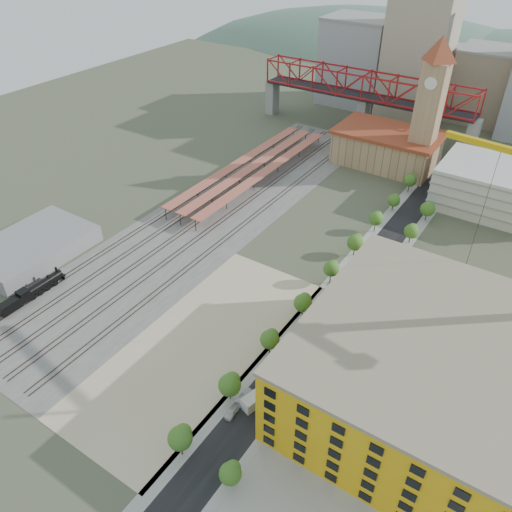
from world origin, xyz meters
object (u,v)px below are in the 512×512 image
Objects in this scene: construction_building at (423,370)px; site_trailer_a at (262,394)px; clock_tower at (431,96)px; site_trailer_c at (311,334)px; site_trailer_d at (332,307)px; locomotive at (34,291)px; site_trailer_b at (273,382)px; car_0 at (232,412)px.

site_trailer_a is (-26.00, -16.40, -8.07)m from construction_building.
clock_tower reaches higher than site_trailer_c.
site_trailer_d is at bearing -84.62° from clock_tower.
site_trailer_c is at bearing -88.90° from site_trailer_d.
locomotive reaches higher than site_trailer_b.
clock_tower is at bearing 96.48° from site_trailer_d.
locomotive reaches higher than site_trailer_d.
site_trailer_b is at bearing -88.90° from site_trailer_d.
clock_tower is 137.28m from locomotive.
site_trailer_c is at bearing 78.79° from car_0.
locomotive is 63.02m from car_0.
site_trailer_c is 10.87m from site_trailer_d.
site_trailer_a is 7.11m from car_0.
clock_tower reaches higher than construction_building.
locomotive is at bearing -149.92° from site_trailer_d.
site_trailer_a is at bearing -88.90° from site_trailer_d.
site_trailer_a is at bearing -86.07° from clock_tower.
site_trailer_d reaches higher than site_trailer_b.
site_trailer_c is 0.91× the size of site_trailer_d.
site_trailer_b is 16.68m from site_trailer_c.
site_trailer_d is at bearing 93.98° from site_trailer_b.
locomotive is 4.63× the size of car_0.
construction_building is at bearing 13.15° from locomotive.
site_trailer_d is (0.00, 31.46, 0.07)m from site_trailer_a.
locomotive is at bearing -147.19° from site_trailer_c.
car_0 is (-3.00, -27.00, -0.56)m from site_trailer_c.
site_trailer_a is at bearing -78.45° from site_trailer_c.
site_trailer_a reaches higher than car_0.
construction_building is 12.02× the size of car_0.
clock_tower is at bearing 109.59° from site_trailer_a.
car_0 is (-29.00, -22.81, -8.69)m from construction_building.
locomotive is at bearing -115.52° from clock_tower.
site_trailer_a is 3.91m from site_trailer_b.
clock_tower is 89.57m from site_trailer_d.
construction_building is at bearing -71.22° from clock_tower.
locomotive is 1.89× the size of site_trailer_d.
site_trailer_d is at bearing 149.92° from construction_building.
construction_building reaches higher than car_0.
site_trailer_a is (8.00, -116.39, -27.36)m from clock_tower.
site_trailer_b is at bearing -154.34° from construction_building.
site_trailer_d is (66.00, 36.55, -0.41)m from locomotive.
site_trailer_c is at bearing 170.85° from construction_building.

